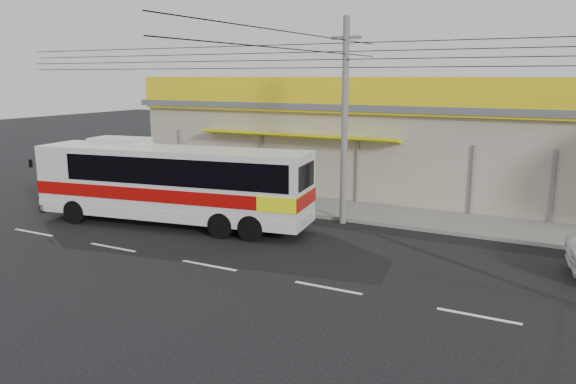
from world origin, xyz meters
The scene contains 8 objects.
ground centered at (0.00, 0.00, 0.00)m, with size 120.00×120.00×0.00m, color black.
sidewalk centered at (0.00, 6.00, 0.07)m, with size 30.00×3.20×0.15m, color gray.
lane_markings centered at (0.00, -2.50, 0.00)m, with size 50.00×0.12×0.01m, color silver, non-canonical shape.
storefront_building centered at (-0.01, 11.54, 2.30)m, with size 22.60×9.20×5.70m.
coach_bus centered at (-3.89, 0.83, 1.80)m, with size 11.14×3.97×3.36m.
motorbike_red centered at (-10.95, 6.25, 0.57)m, with size 0.56×1.62×0.85m, color maroon.
motorbike_dark centered at (-11.03, 6.90, 0.75)m, with size 0.56×1.98×1.19m, color black.
utility_pole centered at (1.68, 4.20, 6.54)m, with size 34.00×14.00×7.93m.
Camera 1 is at (9.83, -15.94, 5.73)m, focal length 35.00 mm.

